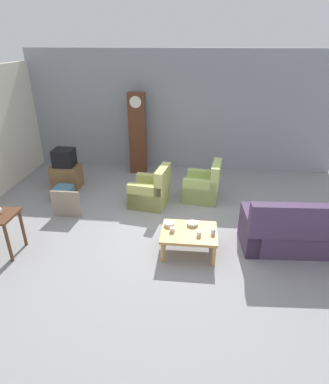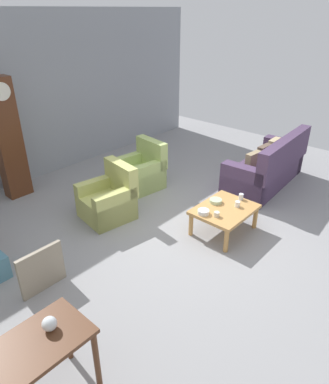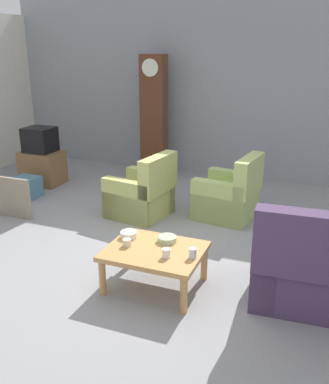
% 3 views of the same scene
% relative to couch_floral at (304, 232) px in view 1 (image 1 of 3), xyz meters
% --- Properties ---
extents(ground_plane, '(10.40, 10.40, 0.00)m').
position_rel_couch_floral_xyz_m(ground_plane, '(-2.42, 0.25, -0.36)').
color(ground_plane, gray).
extents(garage_door_wall, '(8.40, 0.16, 3.20)m').
position_rel_couch_floral_xyz_m(garage_door_wall, '(-2.42, 3.85, 1.24)').
color(garage_door_wall, gray).
rests_on(garage_door_wall, ground_plane).
extents(couch_floral, '(2.15, 1.01, 1.04)m').
position_rel_couch_floral_xyz_m(couch_floral, '(0.00, 0.00, 0.00)').
color(couch_floral, '#4C3856').
rests_on(couch_floral, ground_plane).
extents(armchair_olive_near, '(0.90, 0.87, 0.92)m').
position_rel_couch_floral_xyz_m(armchair_olive_near, '(-2.92, 1.40, -0.05)').
color(armchair_olive_near, '#B7BC66').
rests_on(armchair_olive_near, ground_plane).
extents(armchair_olive_far, '(0.88, 0.85, 0.92)m').
position_rel_couch_floral_xyz_m(armchair_olive_far, '(-1.75, 1.80, -0.05)').
color(armchair_olive_far, '#AEC76E').
rests_on(armchair_olive_far, ground_plane).
extents(coffee_table_wood, '(0.96, 0.76, 0.42)m').
position_rel_couch_floral_xyz_m(coffee_table_wood, '(-2.00, -0.30, 0.01)').
color(coffee_table_wood, tan).
rests_on(coffee_table_wood, ground_plane).
extents(grandfather_clock, '(0.44, 0.30, 2.18)m').
position_rel_couch_floral_xyz_m(grandfather_clock, '(-3.54, 3.32, 0.74)').
color(grandfather_clock, '#562D19').
rests_on(grandfather_clock, ground_plane).
extents(tv_stand_cabinet, '(0.68, 0.52, 0.58)m').
position_rel_couch_floral_xyz_m(tv_stand_cabinet, '(-5.16, 2.11, -0.07)').
color(tv_stand_cabinet, brown).
rests_on(tv_stand_cabinet, ground_plane).
extents(tv_crt, '(0.48, 0.44, 0.42)m').
position_rel_couch_floral_xyz_m(tv_crt, '(-5.16, 2.11, 0.43)').
color(tv_crt, black).
rests_on(tv_crt, tv_stand_cabinet).
extents(framed_picture_leaning, '(0.60, 0.05, 0.58)m').
position_rel_couch_floral_xyz_m(framed_picture_leaning, '(-4.61, 0.67, -0.06)').
color(framed_picture_leaning, gray).
rests_on(framed_picture_leaning, ground_plane).
extents(storage_box_blue, '(0.40, 0.42, 0.33)m').
position_rel_couch_floral_xyz_m(storage_box_blue, '(-4.98, 1.39, -0.19)').
color(storage_box_blue, teal).
rests_on(storage_box_blue, ground_plane).
extents(cup_white_porcelain, '(0.08, 0.08, 0.09)m').
position_rel_couch_floral_xyz_m(cup_white_porcelain, '(-1.83, -0.42, 0.11)').
color(cup_white_porcelain, white).
rests_on(cup_white_porcelain, coffee_table_wood).
extents(cup_blue_rimmed, '(0.07, 0.07, 0.10)m').
position_rel_couch_floral_xyz_m(cup_blue_rimmed, '(-1.60, -0.34, 0.12)').
color(cup_blue_rimmed, silver).
rests_on(cup_blue_rimmed, coffee_table_wood).
extents(cup_cream_tall, '(0.09, 0.09, 0.08)m').
position_rel_couch_floral_xyz_m(cup_cream_tall, '(-2.29, -0.34, 0.11)').
color(cup_cream_tall, beige).
rests_on(cup_cream_tall, coffee_table_wood).
extents(bowl_white_stacked, '(0.18, 0.18, 0.07)m').
position_rel_couch_floral_xyz_m(bowl_white_stacked, '(-2.36, -0.15, 0.10)').
color(bowl_white_stacked, white).
rests_on(bowl_white_stacked, coffee_table_wood).
extents(bowl_shallow_green, '(0.20, 0.20, 0.06)m').
position_rel_couch_floral_xyz_m(bowl_shallow_green, '(-1.95, -0.09, 0.10)').
color(bowl_shallow_green, '#B2C69E').
rests_on(bowl_shallow_green, coffee_table_wood).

